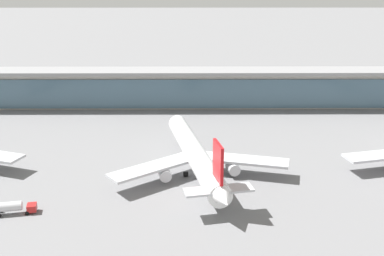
{
  "coord_description": "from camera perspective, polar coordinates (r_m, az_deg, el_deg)",
  "views": [
    {
      "loc": [
        -0.67,
        -113.02,
        50.53
      ],
      "look_at": [
        0.0,
        15.17,
        7.52
      ],
      "focal_mm": 43.66,
      "sensor_mm": 36.0,
      "label": 1
    }
  ],
  "objects": [
    {
      "name": "ground_plane",
      "position": [
        123.81,
        0.04,
        -5.54
      ],
      "size": [
        1200.0,
        1200.0,
        0.0
      ],
      "primitive_type": "plane",
      "color": "slate"
    },
    {
      "name": "airliner_centre_stand",
      "position": [
        121.87,
        0.47,
        -3.31
      ],
      "size": [
        46.26,
        60.99,
        16.35
      ],
      "color": "white",
      "rests_on": "ground"
    },
    {
      "name": "service_truck_under_wing_red",
      "position": [
        110.54,
        -20.93,
        -8.99
      ],
      "size": [
        8.87,
        3.96,
        2.95
      ],
      "color": "#B21E1E",
      "rests_on": "ground"
    },
    {
      "name": "terminal_building",
      "position": [
        181.68,
        -0.08,
        4.97
      ],
      "size": [
        256.0,
        12.8,
        15.2
      ],
      "color": "beige",
      "rests_on": "ground"
    }
  ]
}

